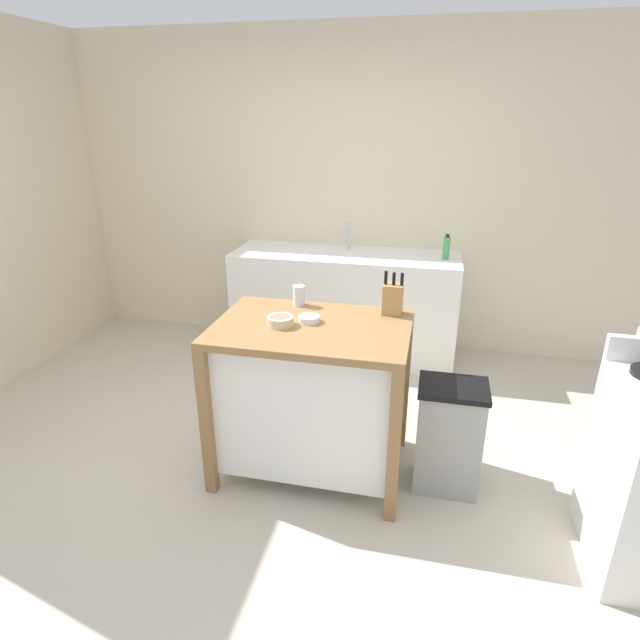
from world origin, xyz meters
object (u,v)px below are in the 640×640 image
drinking_cup (299,295)px  bottle_hand_soap (446,248)px  bowl_ceramic_wide (309,319)px  sink_faucet (349,236)px  kitchen_island (312,391)px  trash_bin (449,436)px  bowl_ceramic_small (280,321)px  knife_block (393,298)px

drinking_cup → bottle_hand_soap: (0.83, 1.30, 0.02)m
bowl_ceramic_wide → sink_faucet: sink_faucet is taller
kitchen_island → trash_bin: size_ratio=1.65×
trash_bin → bottle_hand_soap: (-0.07, 1.59, 0.66)m
bowl_ceramic_wide → bottle_hand_soap: bottle_hand_soap is taller
bowl_ceramic_wide → bottle_hand_soap: size_ratio=0.58×
kitchen_island → bowl_ceramic_wide: (-0.02, 0.04, 0.42)m
bowl_ceramic_wide → bowl_ceramic_small: (-0.14, -0.08, 0.01)m
kitchen_island → trash_bin: bearing=-0.2°
kitchen_island → trash_bin: (0.76, -0.00, -0.19)m
knife_block → trash_bin: (0.36, -0.26, -0.67)m
bowl_ceramic_small → trash_bin: bearing=2.4°
sink_faucet → kitchen_island: bearing=-86.7°
knife_block → bowl_ceramic_small: (-0.56, -0.30, -0.06)m
bowl_ceramic_wide → trash_bin: bowl_ceramic_wide is taller
drinking_cup → sink_faucet: size_ratio=0.54×
bowl_ceramic_small → sink_faucet: size_ratio=0.64×
drinking_cup → bottle_hand_soap: size_ratio=0.60×
knife_block → drinking_cup: 0.54m
drinking_cup → trash_bin: (0.90, -0.28, -0.64)m
knife_block → sink_faucet: bearing=108.9°
bowl_ceramic_wide → kitchen_island: bearing=-57.9°
trash_bin → drinking_cup: bearing=162.5°
bowl_ceramic_wide → trash_bin: bearing=-2.9°
sink_faucet → knife_block: bearing=-71.1°
sink_faucet → bottle_hand_soap: 0.80m
knife_block → bottle_hand_soap: knife_block is taller
bowl_ceramic_wide → bottle_hand_soap: (0.71, 1.55, 0.06)m
bowl_ceramic_wide → bowl_ceramic_small: size_ratio=0.81×
bowl_ceramic_small → trash_bin: (0.92, 0.04, -0.61)m
kitchen_island → bowl_ceramic_wide: size_ratio=9.16×
bowl_ceramic_small → bottle_hand_soap: size_ratio=0.71×
knife_block → trash_bin: bearing=-36.3°
kitchen_island → knife_block: bearing=33.2°
kitchen_island → knife_block: knife_block is taller
kitchen_island → drinking_cup: 0.55m
bowl_ceramic_wide → sink_faucet: 1.69m
bowl_ceramic_small → sink_faucet: sink_faucet is taller
trash_bin → bottle_hand_soap: 1.72m
kitchen_island → bottle_hand_soap: 1.79m
trash_bin → bottle_hand_soap: bearing=92.5°
bowl_ceramic_wide → bottle_hand_soap: bearing=65.2°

